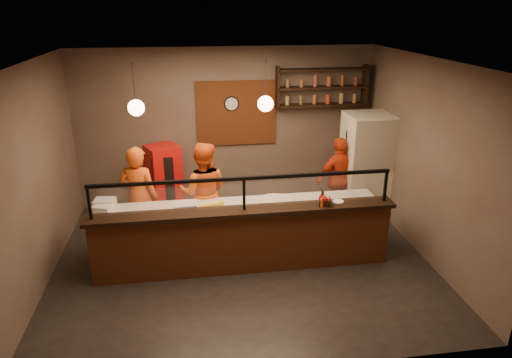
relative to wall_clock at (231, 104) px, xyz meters
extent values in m
plane|color=black|center=(-0.10, -2.46, -2.10)|extent=(6.00, 6.00, 0.00)
plane|color=#38312B|center=(-0.10, -2.46, 1.10)|extent=(6.00, 6.00, 0.00)
plane|color=#675A4B|center=(-0.10, 0.04, -0.50)|extent=(6.00, 0.00, 6.00)
plane|color=#675A4B|center=(-3.10, -2.46, -0.50)|extent=(0.00, 5.00, 5.00)
plane|color=#675A4B|center=(2.90, -2.46, -0.50)|extent=(0.00, 5.00, 5.00)
plane|color=#675A4B|center=(-0.10, -4.96, -0.50)|extent=(6.00, 0.00, 6.00)
cube|color=brown|center=(0.10, 0.01, -0.20)|extent=(1.60, 0.04, 1.30)
cube|color=brown|center=(-0.10, -2.76, -1.60)|extent=(4.60, 0.25, 1.00)
cube|color=black|center=(-0.10, -2.76, -1.07)|extent=(4.70, 0.37, 0.06)
cube|color=gray|center=(-0.10, -2.26, -1.68)|extent=(4.60, 0.75, 0.85)
cube|color=silver|center=(-0.10, -2.26, -1.23)|extent=(4.60, 0.75, 0.05)
cube|color=white|center=(-0.10, -2.76, -0.79)|extent=(4.40, 0.02, 0.50)
cube|color=black|center=(-0.10, -2.76, -0.54)|extent=(4.50, 0.05, 0.05)
cube|color=black|center=(-2.32, -2.76, -0.79)|extent=(0.04, 0.04, 0.50)
cube|color=black|center=(-0.10, -2.76, -0.79)|extent=(0.04, 0.04, 0.50)
cube|color=black|center=(2.12, -2.76, -0.79)|extent=(0.04, 0.04, 0.50)
cube|color=black|center=(1.80, -0.14, -0.05)|extent=(1.80, 0.28, 0.04)
cube|color=black|center=(1.80, -0.14, 0.30)|extent=(1.80, 0.28, 0.04)
cube|color=black|center=(1.80, -0.14, 0.65)|extent=(1.80, 0.28, 0.04)
cube|color=black|center=(0.90, -0.14, 0.30)|extent=(0.04, 0.28, 0.85)
cube|color=black|center=(2.70, -0.14, 0.30)|extent=(0.04, 0.28, 0.85)
cylinder|color=black|center=(0.00, 0.00, 0.00)|extent=(0.30, 0.04, 0.30)
cylinder|color=black|center=(-1.60, -2.26, 0.80)|extent=(0.01, 0.01, 0.60)
sphere|color=#EEB483|center=(-1.60, -2.26, 0.45)|extent=(0.24, 0.24, 0.24)
cylinder|color=black|center=(0.30, -2.26, 0.80)|extent=(0.01, 0.01, 0.60)
sphere|color=#EEB483|center=(0.30, -2.26, 0.45)|extent=(0.24, 0.24, 0.24)
imported|color=#E55515|center=(-1.75, -1.68, -1.20)|extent=(0.75, 0.60, 1.80)
imported|color=#E35515|center=(-0.67, -1.64, -1.20)|extent=(0.96, 0.80, 1.80)
imported|color=red|center=(1.95, -1.09, -1.29)|extent=(1.02, 0.63, 1.62)
cube|color=beige|center=(2.50, -1.01, -1.08)|extent=(0.86, 0.80, 2.04)
cube|color=red|center=(-1.40, -0.31, -1.41)|extent=(0.77, 0.74, 1.38)
cylinder|color=beige|center=(0.50, -2.14, -1.19)|extent=(0.55, 0.55, 0.01)
cube|color=white|center=(-2.25, -2.24, -1.13)|extent=(0.33, 0.30, 0.14)
cube|color=silver|center=(-2.25, -2.07, -1.12)|extent=(0.35, 0.29, 0.16)
cube|color=silver|center=(-0.98, -2.42, -1.12)|extent=(0.36, 0.30, 0.17)
cylinder|color=yellow|center=(-0.56, -2.23, -1.17)|extent=(0.41, 0.18, 0.07)
cube|color=black|center=(1.14, -2.81, -0.99)|extent=(0.20, 0.17, 0.10)
cylinder|color=black|center=(1.14, -2.68, -0.94)|extent=(0.05, 0.05, 0.20)
cylinder|color=white|center=(1.39, -2.70, -1.03)|extent=(0.21, 0.21, 0.01)
camera|label=1|loc=(-0.85, -8.97, 1.86)|focal=32.00mm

